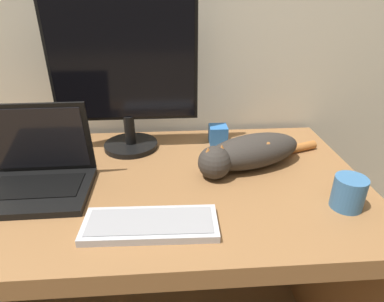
# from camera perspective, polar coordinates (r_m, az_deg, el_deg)

# --- Properties ---
(desk) EXTENTS (1.44, 0.78, 0.76)m
(desk) POSITION_cam_1_polar(r_m,az_deg,el_deg) (1.14, -8.55, -11.93)
(desk) COLOR olive
(desk) RESTS_ON ground_plane
(monitor) EXTENTS (0.51, 0.20, 0.58)m
(monitor) POSITION_cam_1_polar(r_m,az_deg,el_deg) (1.17, -12.01, 14.18)
(monitor) COLOR black
(monitor) RESTS_ON desk
(laptop) EXTENTS (0.32, 0.25, 0.26)m
(laptop) POSITION_cam_1_polar(r_m,az_deg,el_deg) (1.07, -25.89, -3.77)
(laptop) COLOR black
(laptop) RESTS_ON desk
(external_keyboard) EXTENTS (0.35, 0.14, 0.02)m
(external_keyboard) POSITION_cam_1_polar(r_m,az_deg,el_deg) (0.85, -7.38, -12.78)
(external_keyboard) COLOR #BCBCC1
(external_keyboard) RESTS_ON desk
(cat) EXTENTS (0.47, 0.26, 0.11)m
(cat) POSITION_cam_1_polar(r_m,az_deg,el_deg) (1.10, 10.02, -0.14)
(cat) COLOR #332D28
(cat) RESTS_ON desk
(coffee_mug) EXTENTS (0.09, 0.09, 0.09)m
(coffee_mug) POSITION_cam_1_polar(r_m,az_deg,el_deg) (0.99, 26.08, -6.67)
(coffee_mug) COLOR teal
(coffee_mug) RESTS_ON desk
(small_toy) EXTENTS (0.07, 0.07, 0.07)m
(small_toy) POSITION_cam_1_polar(r_m,az_deg,el_deg) (1.28, 4.65, 2.98)
(small_toy) COLOR #2D6BB7
(small_toy) RESTS_ON desk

